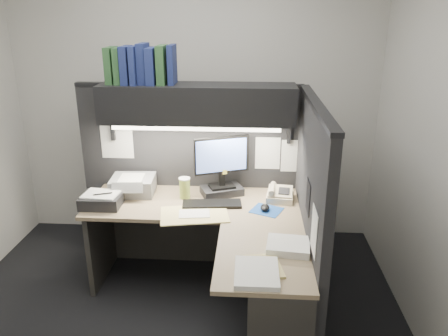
% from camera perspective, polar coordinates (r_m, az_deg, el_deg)
% --- Properties ---
extents(floor, '(3.50, 3.50, 0.00)m').
position_cam_1_polar(floor, '(3.49, -6.73, -19.25)').
color(floor, black).
rests_on(floor, ground).
extents(wall_back, '(3.50, 0.04, 2.70)m').
position_cam_1_polar(wall_back, '(4.28, -3.88, 8.43)').
color(wall_back, beige).
rests_on(wall_back, floor).
extents(wall_front, '(3.50, 0.04, 2.70)m').
position_cam_1_polar(wall_front, '(1.53, -19.05, -14.50)').
color(wall_front, beige).
rests_on(wall_front, floor).
extents(wall_right, '(0.04, 3.00, 2.70)m').
position_cam_1_polar(wall_right, '(3.03, 26.72, 1.56)').
color(wall_right, beige).
rests_on(wall_right, floor).
extents(partition_back, '(1.90, 0.06, 1.60)m').
position_cam_1_polar(partition_back, '(3.88, -4.35, -1.23)').
color(partition_back, black).
rests_on(partition_back, floor).
extents(partition_right, '(0.06, 1.50, 1.60)m').
position_cam_1_polar(partition_right, '(3.18, 11.01, -6.44)').
color(partition_right, black).
rests_on(partition_right, floor).
extents(desk, '(1.70, 1.53, 0.73)m').
position_cam_1_polar(desk, '(3.18, 0.72, -13.51)').
color(desk, '#8C7C59').
rests_on(desk, floor).
extents(overhead_shelf, '(1.55, 0.34, 0.30)m').
position_cam_1_polar(overhead_shelf, '(3.50, -3.50, 8.42)').
color(overhead_shelf, black).
rests_on(overhead_shelf, partition_back).
extents(task_light_tube, '(1.32, 0.04, 0.04)m').
position_cam_1_polar(task_light_tube, '(3.40, -3.73, 5.15)').
color(task_light_tube, white).
rests_on(task_light_tube, overhead_shelf).
extents(monitor, '(0.45, 0.32, 0.50)m').
position_cam_1_polar(monitor, '(3.62, -0.30, -0.53)').
color(monitor, black).
rests_on(monitor, desk).
extents(keyboard, '(0.48, 0.20, 0.02)m').
position_cam_1_polar(keyboard, '(3.49, -1.57, -4.72)').
color(keyboard, black).
rests_on(keyboard, desk).
extents(mousepad, '(0.28, 0.27, 0.00)m').
position_cam_1_polar(mousepad, '(3.42, 5.59, -5.51)').
color(mousepad, navy).
rests_on(mousepad, desk).
extents(mouse, '(0.08, 0.12, 0.04)m').
position_cam_1_polar(mouse, '(3.41, 5.36, -5.16)').
color(mouse, black).
rests_on(mouse, mousepad).
extents(telephone, '(0.24, 0.25, 0.09)m').
position_cam_1_polar(telephone, '(3.60, 7.33, -3.51)').
color(telephone, beige).
rests_on(telephone, desk).
extents(coffee_cup, '(0.12, 0.12, 0.17)m').
position_cam_1_polar(coffee_cup, '(3.61, -5.16, -2.69)').
color(coffee_cup, '#CCCF53').
rests_on(coffee_cup, desk).
extents(printer, '(0.38, 0.33, 0.14)m').
position_cam_1_polar(printer, '(3.77, -11.79, -2.21)').
color(printer, gray).
rests_on(printer, desk).
extents(notebook_stack, '(0.32, 0.27, 0.09)m').
position_cam_1_polar(notebook_stack, '(3.60, -15.67, -4.07)').
color(notebook_stack, black).
rests_on(notebook_stack, desk).
extents(open_folder, '(0.56, 0.42, 0.01)m').
position_cam_1_polar(open_folder, '(3.34, -3.89, -6.07)').
color(open_folder, '#D7C578').
rests_on(open_folder, desk).
extents(paper_stack_a, '(0.30, 0.26, 0.05)m').
position_cam_1_polar(paper_stack_a, '(2.90, 8.37, -10.06)').
color(paper_stack_a, white).
rests_on(paper_stack_a, desk).
extents(paper_stack_b, '(0.26, 0.32, 0.03)m').
position_cam_1_polar(paper_stack_b, '(2.63, 4.28, -13.50)').
color(paper_stack_b, white).
rests_on(paper_stack_b, desk).
extents(manila_stack, '(0.26, 0.30, 0.02)m').
position_cam_1_polar(manila_stack, '(2.71, 5.16, -12.70)').
color(manila_stack, '#D7C578').
rests_on(manila_stack, desk).
extents(binder_row, '(0.53, 0.26, 0.31)m').
position_cam_1_polar(binder_row, '(3.54, -10.82, 13.08)').
color(binder_row, '#254B27').
rests_on(binder_row, overhead_shelf).
extents(pinned_papers, '(1.76, 1.31, 0.51)m').
position_cam_1_polar(pinned_papers, '(3.41, 1.21, 0.38)').
color(pinned_papers, white).
rests_on(pinned_papers, partition_back).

